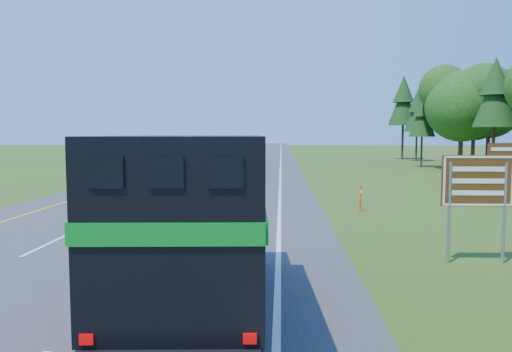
# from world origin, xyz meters

# --- Properties ---
(road) EXTENTS (15.00, 260.00, 0.04)m
(road) POSITION_xyz_m (0.00, 50.00, 0.02)
(road) COLOR #38383A
(road) RESTS_ON ground
(lane_markings) EXTENTS (11.15, 260.00, 0.01)m
(lane_markings) POSITION_xyz_m (0.00, 50.00, 0.04)
(lane_markings) COLOR yellow
(lane_markings) RESTS_ON road
(horse_truck) EXTENTS (2.91, 7.97, 3.47)m
(horse_truck) POSITION_xyz_m (3.95, 5.38, 1.89)
(horse_truck) COLOR black
(horse_truck) RESTS_ON road
(white_suv) EXTENTS (3.60, 7.29, 1.99)m
(white_suv) POSITION_xyz_m (-3.57, 44.60, 1.03)
(white_suv) COLOR white
(white_suv) RESTS_ON road
(far_car) EXTENTS (2.00, 4.24, 1.40)m
(far_car) POSITION_xyz_m (-3.17, 118.17, 0.74)
(far_car) COLOR silver
(far_car) RESTS_ON road
(exit_sign) EXTENTS (1.94, 0.11, 3.29)m
(exit_sign) POSITION_xyz_m (10.92, 9.62, 2.14)
(exit_sign) COLOR gray
(exit_sign) RESTS_ON ground
(delineator) EXTENTS (0.10, 0.05, 1.17)m
(delineator) POSITION_xyz_m (9.21, 18.78, 0.63)
(delineator) COLOR #F5380C
(delineator) RESTS_ON ground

